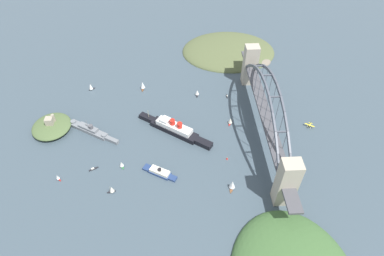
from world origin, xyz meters
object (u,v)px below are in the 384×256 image
Objects in this scene: fort_island_mid_harbor at (52,126)px; small_boat_4 at (112,189)px; ocean_liner at (175,129)px; channel_marker_buoy at (227,158)px; small_boat_6 at (121,164)px; small_boat_1 at (143,85)px; small_boat_9 at (93,169)px; small_boat_7 at (58,177)px; naval_cruiser at (89,130)px; small_boat_2 at (91,87)px; small_boat_5 at (230,121)px; small_boat_8 at (197,93)px; small_boat_0 at (227,96)px; seaplane_taxiing_near_bridge at (310,125)px; harbor_arch_bridge at (265,112)px; small_boat_3 at (232,184)px; harbor_ferry_steamer at (160,172)px.

small_boat_4 is at bearing -138.46° from fort_island_mid_harbor.
ocean_liner is 69.14m from channel_marker_buoy.
small_boat_1 is at bearing -6.33° from small_boat_6.
small_boat_4 is (-77.41, 60.97, -0.99)m from ocean_liner.
fort_island_mid_harbor is at bearing 42.78° from small_boat_9.
small_boat_1 reaches higher than small_boat_7.
naval_cruiser is 78.38m from small_boat_2.
small_boat_5 is 64.41m from small_boat_8.
small_boat_6 is at bearing 131.01° from small_boat_0.
naval_cruiser reaches higher than small_boat_7.
small_boat_5 is at bearing 83.62° from seaplane_taxiing_near_bridge.
harbor_arch_bridge is at bearing -75.05° from small_boat_7.
ocean_liner is at bearing -62.72° from small_boat_7.
ocean_liner is at bearing 88.55° from harbor_arch_bridge.
small_boat_9 reaches higher than small_boat_0.
small_boat_9 is (-114.14, 113.20, -3.22)m from small_boat_8.
small_boat_3 is at bearing -179.85° from channel_marker_buoy.
small_boat_8 is at bearing 45.76° from harbor_arch_bridge.
small_boat_2 is (71.39, -31.91, -0.01)m from fort_island_mid_harbor.
naval_cruiser is 158.49m from channel_marker_buoy.
small_boat_7 is (-2.01, 100.36, 1.06)m from harbor_ferry_steamer.
channel_marker_buoy is at bearing -73.12° from small_boat_4.
small_boat_2 is (77.55, 11.27, 1.60)m from naval_cruiser.
small_boat_8 is 3.27× the size of channel_marker_buoy.
harbor_ferry_steamer is 4.91× the size of small_boat_7.
small_boat_7 is (-141.44, 75.56, -2.16)m from small_boat_1.
fort_island_mid_harbor is (14.06, 238.67, -24.06)m from harbor_arch_bridge.
harbor_ferry_steamer is at bearing 73.76° from small_boat_3.
small_boat_9 is 3.39× the size of channel_marker_buoy.
small_boat_7 is at bearing 104.95° from harbor_arch_bridge.
small_boat_8 is (5.44, 37.79, 3.20)m from small_boat_0.
harbor_ferry_steamer is at bearing -146.82° from small_boat_2.
fort_island_mid_harbor is 295.64m from seaplane_taxiing_near_bridge.
ocean_liner is at bearing 155.56° from small_boat_8.
small_boat_3 is (-83.79, -151.19, 2.18)m from naval_cruiser.
small_boat_2 reaches higher than small_boat_8.
harbor_arch_bridge is 178.21m from small_boat_4.
small_boat_3 reaches higher than small_boat_8.
ocean_liner is at bearing 52.10° from channel_marker_buoy.
small_boat_1 is 1.67× the size of small_boat_7.
small_boat_6 is 0.86× the size of small_boat_9.
small_boat_7 is at bearing 151.89° from small_boat_1.
small_boat_5 is (10.15, 90.85, 2.12)m from seaplane_taxiing_near_bridge.
small_boat_6 is (-106.26, 122.17, 2.86)m from small_boat_0.
small_boat_0 is at bearing -98.19° from small_boat_8.
small_boat_1 is (21.97, 107.93, 4.82)m from small_boat_0.
harbor_ferry_steamer is 3.79× the size of small_boat_4.
seaplane_taxiing_near_bridge is 0.98× the size of small_boat_2.
naval_cruiser is 9.97× the size of small_boat_7.
naval_cruiser reaches higher than small_boat_0.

